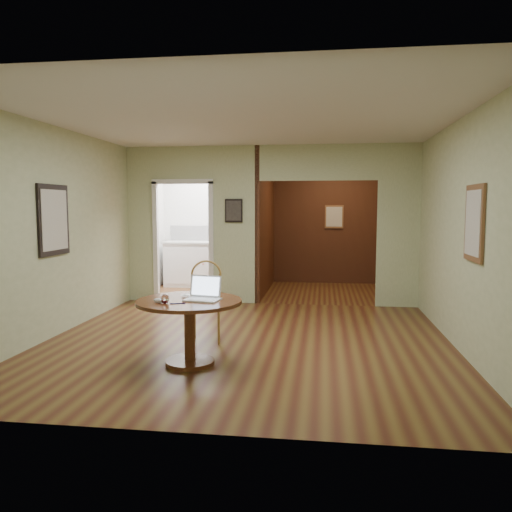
# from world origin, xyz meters

# --- Properties ---
(floor) EXTENTS (5.00, 5.00, 0.00)m
(floor) POSITION_xyz_m (0.00, 0.00, 0.00)
(floor) COLOR #482114
(floor) RESTS_ON ground
(room_shell) EXTENTS (5.20, 7.50, 5.00)m
(room_shell) POSITION_xyz_m (-0.47, 3.10, 1.29)
(room_shell) COLOR silver
(room_shell) RESTS_ON ground
(dining_table) EXTENTS (1.11, 1.11, 0.69)m
(dining_table) POSITION_xyz_m (-0.47, -0.92, 0.51)
(dining_table) COLOR brown
(dining_table) RESTS_ON ground
(chair) EXTENTS (0.50, 0.50, 1.00)m
(chair) POSITION_xyz_m (-0.51, 0.04, 0.56)
(chair) COLOR olive
(chair) RESTS_ON ground
(open_laptop) EXTENTS (0.38, 0.35, 0.25)m
(open_laptop) POSITION_xyz_m (-0.32, -0.88, 0.76)
(open_laptop) COLOR silver
(open_laptop) RESTS_ON dining_table
(closed_laptop) EXTENTS (0.31, 0.20, 0.02)m
(closed_laptop) POSITION_xyz_m (-0.44, -0.78, 0.71)
(closed_laptop) COLOR silver
(closed_laptop) RESTS_ON dining_table
(mouse) EXTENTS (0.13, 0.09, 0.05)m
(mouse) POSITION_xyz_m (-0.73, -1.13, 0.72)
(mouse) COLOR silver
(mouse) RESTS_ON dining_table
(wine_glass) EXTENTS (0.08, 0.08, 0.09)m
(wine_glass) POSITION_xyz_m (-0.66, -1.14, 0.74)
(wine_glass) COLOR white
(wine_glass) RESTS_ON dining_table
(pen) EXTENTS (0.15, 0.06, 0.01)m
(pen) POSITION_xyz_m (-0.52, -1.15, 0.70)
(pen) COLOR #0C0F57
(pen) RESTS_ON dining_table
(kitchen_cabinet) EXTENTS (2.06, 0.60, 0.94)m
(kitchen_cabinet) POSITION_xyz_m (-1.35, 4.20, 0.47)
(kitchen_cabinet) COLOR white
(kitchen_cabinet) RESTS_ON ground
(grocery_bag) EXTENTS (0.36, 0.32, 0.33)m
(grocery_bag) POSITION_xyz_m (-0.55, 4.20, 1.11)
(grocery_bag) COLOR #CCB195
(grocery_bag) RESTS_ON kitchen_cabinet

